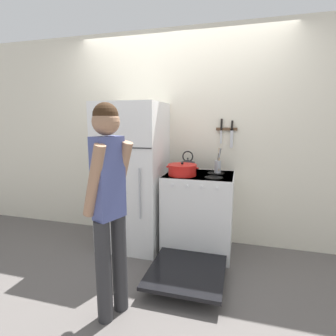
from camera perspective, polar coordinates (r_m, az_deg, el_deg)
ground_plane at (r=3.54m, az=2.34°, el=-14.56°), size 14.00×14.00×0.00m
wall_back at (r=3.25m, az=2.62°, el=6.51°), size 10.00×0.06×2.55m
refrigerator at (r=3.11m, az=-7.62°, el=-1.77°), size 0.72×0.70×1.69m
stove_range at (r=3.01m, az=6.54°, el=-10.01°), size 0.75×1.33×0.90m
dutch_oven_pot at (r=2.82m, az=3.11°, el=-0.41°), size 0.35×0.31×0.15m
tea_kettle at (r=3.05m, az=4.33°, el=0.65°), size 0.21×0.16×0.24m
utensil_jar at (r=3.01m, az=10.79°, el=0.50°), size 0.07×0.07×0.28m
person at (r=1.95m, az=-12.69°, el=-6.94°), size 0.34×0.39×1.61m
wall_knife_strip at (r=3.12m, az=12.69°, el=8.30°), size 0.24×0.03×0.33m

